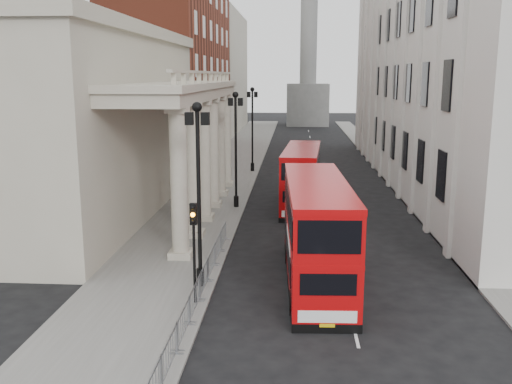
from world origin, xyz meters
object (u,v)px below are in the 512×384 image
monument_column (309,41)px  pedestrian_a (182,218)px  lamp_post_north (252,123)px  traffic_light (194,234)px  lamp_post_south (199,183)px  pedestrian_c (201,187)px  lamp_post_mid (236,142)px  bus_near (317,230)px  bus_far (302,176)px  pedestrian_b (191,201)px

monument_column → pedestrian_a: 80.77m
lamp_post_north → traffic_light: lamp_post_north is taller
monument_column → lamp_post_south: 88.94m
lamp_post_south → pedestrian_c: size_ratio=5.46×
monument_column → lamp_post_mid: monument_column is taller
bus_near → bus_far: bus_near is taller
lamp_post_south → lamp_post_north: size_ratio=1.00×
pedestrian_a → bus_far: bearing=33.7°
lamp_post_north → bus_near: 31.41m
pedestrian_c → lamp_post_north: bearing=90.8°
lamp_post_north → lamp_post_mid: bearing=-90.0°
pedestrian_a → pedestrian_b: bearing=81.4°
lamp_post_mid → pedestrian_c: size_ratio=5.46×
lamp_post_mid → bus_near: size_ratio=0.74×
lamp_post_north → pedestrian_c: lamp_post_north is taller
monument_column → pedestrian_c: bearing=-98.1°
bus_near → pedestrian_c: bearing=112.2°
pedestrian_a → pedestrian_c: pedestrian_a is taller
bus_far → pedestrian_b: bus_far is taller
pedestrian_c → pedestrian_b: bearing=-73.5°
bus_near → lamp_post_mid: bearing=107.1°
lamp_post_north → bus_near: size_ratio=0.74×
bus_far → pedestrian_c: bus_far is taller
bus_far → pedestrian_a: bearing=-130.1°
bus_near → pedestrian_b: bearing=120.0°
bus_near → bus_far: (-0.53, 15.78, -0.23)m
lamp_post_mid → pedestrian_b: size_ratio=5.41×
bus_near → pedestrian_a: (-7.97, 8.05, -1.59)m
lamp_post_north → bus_far: lamp_post_north is taller
lamp_post_north → pedestrian_c: size_ratio=5.46×
pedestrian_b → pedestrian_c: bearing=-93.7°
pedestrian_b → lamp_post_north: bearing=-104.8°
lamp_post_mid → pedestrian_b: bearing=-149.2°
monument_column → bus_far: monument_column is taller
pedestrian_a → pedestrian_b: pedestrian_a is taller
monument_column → traffic_light: 91.17m
lamp_post_south → pedestrian_a: size_ratio=5.17×
traffic_light → lamp_post_south: bearing=92.8°
lamp_post_south → traffic_light: size_ratio=1.93×
monument_column → pedestrian_a: bearing=-96.7°
monument_column → lamp_post_south: monument_column is taller
bus_far → pedestrian_a: size_ratio=6.36×
lamp_post_north → bus_far: size_ratio=0.81×
bus_far → pedestrian_b: 8.35m
lamp_post_south → pedestrian_c: 20.14m
bus_far → monument_column: bearing=92.3°
monument_column → traffic_light: bearing=-94.1°
pedestrian_a → pedestrian_b: 5.02m
pedestrian_b → pedestrian_c: pedestrian_b is taller
pedestrian_a → lamp_post_south: bearing=-86.1°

